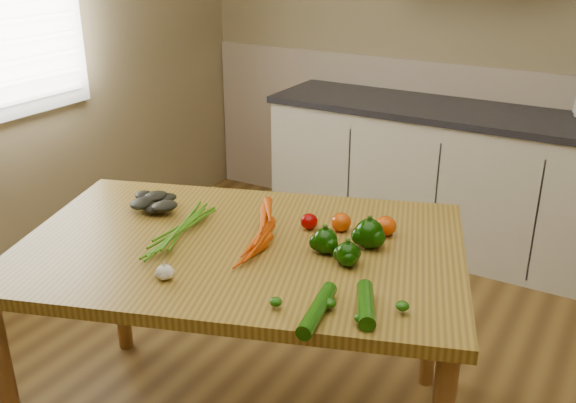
# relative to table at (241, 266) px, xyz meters

# --- Properties ---
(room) EXTENTS (4.04, 5.04, 2.64)m
(room) POSITION_rel_table_xyz_m (0.27, 0.01, 0.50)
(room) COLOR brown
(room) RESTS_ON ground
(counter_run) EXTENTS (2.84, 0.64, 1.14)m
(counter_run) POSITION_rel_table_xyz_m (0.48, 2.03, -0.29)
(counter_run) COLOR beige
(counter_run) RESTS_ON ground
(window_blinds) EXTENTS (0.08, 0.98, 1.18)m
(window_blinds) POSITION_rel_table_xyz_m (-1.69, 0.44, 0.81)
(window_blinds) COLOR silver
(window_blinds) RESTS_ON room
(table) EXTENTS (1.81, 1.46, 0.84)m
(table) POSITION_rel_table_xyz_m (0.00, 0.00, 0.00)
(table) COLOR olive
(table) RESTS_ON ground
(carrot_bunch) EXTENTS (0.35, 0.31, 0.08)m
(carrot_bunch) POSITION_rel_table_xyz_m (-0.03, 0.00, 0.13)
(carrot_bunch) COLOR #D64805
(carrot_bunch) RESTS_ON table
(leafy_greens) EXTENTS (0.22, 0.20, 0.11)m
(leafy_greens) POSITION_rel_table_xyz_m (-0.48, 0.09, 0.15)
(leafy_greens) COLOR black
(leafy_greens) RESTS_ON table
(garlic_bulb) EXTENTS (0.06, 0.06, 0.05)m
(garlic_bulb) POSITION_rel_table_xyz_m (-0.06, -0.33, 0.12)
(garlic_bulb) COLOR beige
(garlic_bulb) RESTS_ON table
(pepper_a) EXTENTS (0.09, 0.09, 0.09)m
(pepper_a) POSITION_rel_table_xyz_m (0.29, 0.09, 0.14)
(pepper_a) COLOR #0C3202
(pepper_a) RESTS_ON table
(pepper_b) EXTENTS (0.10, 0.10, 0.10)m
(pepper_b) POSITION_rel_table_xyz_m (0.41, 0.20, 0.14)
(pepper_b) COLOR #0C3202
(pepper_b) RESTS_ON table
(pepper_c) EXTENTS (0.08, 0.08, 0.08)m
(pepper_c) POSITION_rel_table_xyz_m (0.40, 0.04, 0.13)
(pepper_c) COLOR #0C3202
(pepper_c) RESTS_ON table
(tomato_a) EXTENTS (0.07, 0.07, 0.06)m
(tomato_a) POSITION_rel_table_xyz_m (0.15, 0.23, 0.12)
(tomato_a) COLOR #8D0302
(tomato_a) RESTS_ON table
(tomato_b) EXTENTS (0.07, 0.07, 0.07)m
(tomato_b) POSITION_rel_table_xyz_m (0.26, 0.27, 0.13)
(tomato_b) COLOR #CD4105
(tomato_b) RESTS_ON table
(tomato_c) EXTENTS (0.08, 0.08, 0.07)m
(tomato_c) POSITION_rel_table_xyz_m (0.42, 0.32, 0.13)
(tomato_c) COLOR #CD4105
(tomato_c) RESTS_ON table
(zucchini_a) EXTENTS (0.14, 0.21, 0.05)m
(zucchini_a) POSITION_rel_table_xyz_m (0.57, -0.19, 0.12)
(zucchini_a) COLOR #134407
(zucchini_a) RESTS_ON table
(zucchini_b) EXTENTS (0.09, 0.26, 0.05)m
(zucchini_b) POSITION_rel_table_xyz_m (0.46, -0.28, 0.12)
(zucchini_b) COLOR #134407
(zucchini_b) RESTS_ON table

